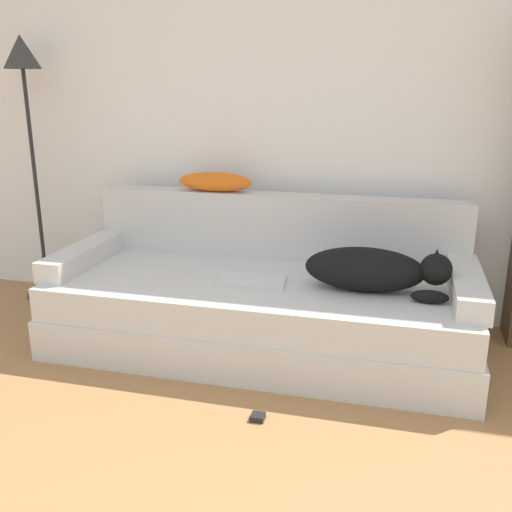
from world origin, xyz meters
The scene contains 10 objects.
wall_back centered at (0.00, 2.84, 1.35)m, with size 7.99×0.06×2.70m.
couch centered at (-0.16, 2.20, 0.19)m, with size 2.20×0.95×0.39m.
couch_backrest centered at (-0.16, 2.60, 0.58)m, with size 2.16×0.15×0.38m.
couch_arm_left centered at (-1.19, 2.20, 0.45)m, with size 0.15×0.76×0.11m.
couch_arm_right centered at (0.86, 2.20, 0.45)m, with size 0.15×0.76×0.11m.
dog centered at (0.42, 2.15, 0.50)m, with size 0.70×0.25×0.23m.
laptop centered at (-0.19, 2.13, 0.40)m, with size 0.37×0.25×0.02m.
throw_pillow centered at (-0.54, 2.60, 0.82)m, with size 0.44×0.15×0.11m.
floor_lamp centered at (-1.75, 2.59, 1.29)m, with size 0.26×0.26×1.66m.
power_adapter centered at (0.00, 1.50, 0.01)m, with size 0.06×0.06×0.02m.
Camera 1 is at (0.53, -0.56, 1.37)m, focal length 40.00 mm.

